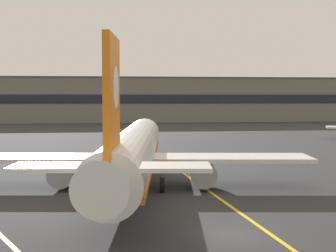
% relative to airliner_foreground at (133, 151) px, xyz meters
% --- Properties ---
extents(ground_plane, '(400.00, 400.00, 0.00)m').
position_rel_airliner_foreground_xyz_m(ground_plane, '(5.17, -15.09, -3.37)').
color(ground_plane, '#2D2D30').
extents(taxiway_centreline, '(13.89, 179.51, 0.01)m').
position_rel_airliner_foreground_xyz_m(taxiway_centreline, '(5.17, 14.91, -3.37)').
color(taxiway_centreline, yellow).
rests_on(taxiway_centreline, ground).
extents(airliner_foreground, '(32.35, 41.48, 11.65)m').
position_rel_airliner_foreground_xyz_m(airliner_foreground, '(0.00, 0.00, 0.00)').
color(airliner_foreground, white).
rests_on(airliner_foreground, ground).
extents(safety_cone_by_nose_gear, '(0.44, 0.44, 0.55)m').
position_rel_airliner_foreground_xyz_m(safety_cone_by_nose_gear, '(0.85, 17.25, -3.11)').
color(safety_cone_by_nose_gear, orange).
rests_on(safety_cone_by_nose_gear, ground).
extents(terminal_building, '(160.11, 12.40, 14.26)m').
position_rel_airliner_foreground_xyz_m(terminal_building, '(2.59, 110.32, 3.77)').
color(terminal_building, slate).
rests_on(terminal_building, ground).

